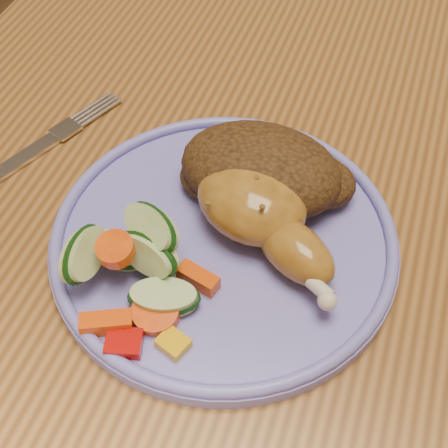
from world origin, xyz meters
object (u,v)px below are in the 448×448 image
object	(u,v)px
dining_table	(345,283)
chair_far	(406,55)
fork	(28,155)
plate	(224,241)

from	to	relation	value
dining_table	chair_far	xyz separation A→B (m)	(0.00, 0.63, -0.17)
dining_table	fork	size ratio (longest dim) A/B	8.22
chair_far	plate	xyz separation A→B (m)	(-0.10, -0.68, 0.26)
dining_table	plate	size ratio (longest dim) A/B	5.08
fork	dining_table	bearing A→B (deg)	3.57
chair_far	plate	distance (m)	0.74
dining_table	chair_far	distance (m)	0.65
chair_far	fork	size ratio (longest dim) A/B	5.34
chair_far	plate	size ratio (longest dim) A/B	3.30
plate	fork	xyz separation A→B (m)	(-0.20, 0.04, -0.00)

